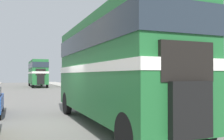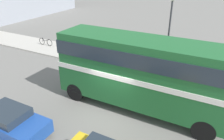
{
  "view_description": "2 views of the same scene",
  "coord_description": "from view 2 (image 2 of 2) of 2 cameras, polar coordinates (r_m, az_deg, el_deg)",
  "views": [
    {
      "loc": [
        -2.4,
        -10.49,
        2.06
      ],
      "look_at": [
        1.33,
        -1.1,
        2.26
      ],
      "focal_mm": 40.0,
      "sensor_mm": 36.0,
      "label": 1
    },
    {
      "loc": [
        -8.94,
        -4.88,
        7.6
      ],
      "look_at": [
        1.33,
        0.59,
        2.06
      ],
      "focal_mm": 35.0,
      "sensor_mm": 36.0,
      "label": 2
    }
  ],
  "objects": [
    {
      "name": "car_parked_mid",
      "position": [
        12.04,
        -25.08,
        -12.12
      ],
      "size": [
        1.72,
        3.9,
        1.4
      ],
      "color": "#1E479E",
      "rests_on": "ground_plane"
    },
    {
      "name": "bicycle_on_pavement",
      "position": [
        23.93,
        -16.95,
        7.05
      ],
      "size": [
        0.05,
        1.76,
        0.78
      ],
      "color": "black",
      "rests_on": "sidewalk_right"
    },
    {
      "name": "double_decker_bus",
      "position": [
        12.06,
        7.22,
        0.34
      ],
      "size": [
        2.47,
        9.65,
        4.22
      ],
      "color": "#1E602D",
      "rests_on": "ground_plane"
    },
    {
      "name": "sidewalk_right",
      "position": [
        18.08,
        9.78,
        0.42
      ],
      "size": [
        3.5,
        120.0,
        0.12
      ],
      "color": "#B7B2A8",
      "rests_on": "ground_plane"
    },
    {
      "name": "ground_plane",
      "position": [
        12.71,
        -0.47,
        -11.27
      ],
      "size": [
        120.0,
        120.0,
        0.0
      ],
      "primitive_type": "plane",
      "color": "slate"
    },
    {
      "name": "street_lamp",
      "position": [
        15.21,
        14.79,
        10.77
      ],
      "size": [
        0.36,
        0.36,
        5.86
      ],
      "color": "#38383D",
      "rests_on": "sidewalk_right"
    },
    {
      "name": "pedestrian_walking",
      "position": [
        20.72,
        -5.45,
        6.77
      ],
      "size": [
        0.31,
        0.31,
        1.55
      ],
      "color": "#282833",
      "rests_on": "sidewalk_right"
    }
  ]
}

